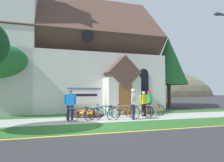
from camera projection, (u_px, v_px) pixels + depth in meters
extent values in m
plane|color=#333335|center=(75.00, 116.00, 13.19)|extent=(140.00, 140.00, 0.00)
cube|color=#B7B5AD|center=(97.00, 119.00, 11.59)|extent=(32.00, 2.77, 0.01)
cube|color=#2D6628|center=(110.00, 127.00, 9.15)|extent=(32.00, 2.35, 0.01)
cube|color=#2D6628|center=(90.00, 115.00, 13.78)|extent=(24.00, 1.82, 0.01)
cube|color=yellow|center=(120.00, 132.00, 7.88)|extent=(28.00, 0.16, 0.01)
cube|color=silver|center=(79.00, 84.00, 19.17)|extent=(13.09, 9.23, 4.61)
cube|color=brown|center=(79.00, 44.00, 19.37)|extent=(13.59, 9.39, 9.39)
cube|color=silver|center=(15.00, 34.00, 14.76)|extent=(2.79, 2.79, 11.69)
cube|color=silver|center=(121.00, 96.00, 14.65)|extent=(2.40, 1.60, 2.60)
cube|color=brown|center=(121.00, 73.00, 14.74)|extent=(2.40, 1.80, 2.40)
cube|color=brown|center=(125.00, 100.00, 13.85)|extent=(1.00, 0.06, 2.10)
cube|color=black|center=(144.00, 85.00, 16.09)|extent=(0.76, 0.06, 1.90)
cone|color=black|center=(144.00, 74.00, 16.14)|extent=(0.80, 0.06, 0.80)
cylinder|color=black|center=(88.00, 36.00, 14.92)|extent=(0.90, 0.06, 0.90)
cube|color=slate|center=(71.00, 110.00, 13.38)|extent=(0.12, 0.12, 0.76)
cube|color=slate|center=(97.00, 109.00, 13.90)|extent=(0.12, 0.12, 0.76)
cube|color=white|center=(84.00, 97.00, 13.69)|extent=(2.19, 0.10, 0.99)
cube|color=slate|center=(84.00, 89.00, 13.72)|extent=(2.31, 0.14, 0.12)
cube|color=black|center=(84.00, 95.00, 13.65)|extent=(1.75, 0.03, 0.16)
cylinder|color=#382319|center=(86.00, 115.00, 13.11)|extent=(2.34, 2.34, 0.10)
ellipsoid|color=red|center=(93.00, 112.00, 13.24)|extent=(0.36, 0.36, 0.24)
ellipsoid|color=orange|center=(85.00, 112.00, 13.74)|extent=(0.36, 0.36, 0.24)
ellipsoid|color=red|center=(79.00, 112.00, 13.45)|extent=(0.36, 0.36, 0.24)
ellipsoid|color=gold|center=(82.00, 113.00, 12.66)|extent=(0.36, 0.36, 0.24)
ellipsoid|color=gold|center=(90.00, 114.00, 12.53)|extent=(0.36, 0.36, 0.24)
torus|color=black|center=(90.00, 115.00, 11.07)|extent=(0.69, 0.21, 0.70)
torus|color=black|center=(73.00, 116.00, 10.55)|extent=(0.69, 0.21, 0.70)
cylinder|color=black|center=(79.00, 112.00, 10.73)|extent=(0.53, 0.17, 0.43)
cylinder|color=black|center=(81.00, 108.00, 10.80)|extent=(0.72, 0.22, 0.05)
cylinder|color=black|center=(85.00, 112.00, 10.93)|extent=(0.25, 0.10, 0.44)
cylinder|color=black|center=(86.00, 115.00, 10.96)|extent=(0.40, 0.14, 0.09)
cylinder|color=black|center=(88.00, 111.00, 11.03)|extent=(0.21, 0.09, 0.39)
cylinder|color=black|center=(73.00, 112.00, 10.58)|extent=(0.12, 0.06, 0.36)
ellipsoid|color=black|center=(87.00, 107.00, 11.00)|extent=(0.25, 0.14, 0.05)
cylinder|color=silver|center=(74.00, 108.00, 10.61)|extent=(0.43, 0.14, 0.03)
cylinder|color=silver|center=(83.00, 116.00, 10.86)|extent=(0.18, 0.07, 0.18)
torus|color=black|center=(114.00, 112.00, 12.48)|extent=(0.70, 0.12, 0.70)
torus|color=black|center=(98.00, 113.00, 12.06)|extent=(0.70, 0.12, 0.70)
cylinder|color=#19723F|center=(104.00, 110.00, 12.21)|extent=(0.56, 0.10, 0.47)
cylinder|color=#19723F|center=(105.00, 106.00, 12.27)|extent=(0.77, 0.13, 0.07)
cylinder|color=#19723F|center=(110.00, 110.00, 12.37)|extent=(0.26, 0.07, 0.42)
cylinder|color=#19723F|center=(111.00, 112.00, 12.40)|extent=(0.42, 0.09, 0.09)
cylinder|color=#19723F|center=(113.00, 109.00, 12.45)|extent=(0.22, 0.06, 0.37)
cylinder|color=#19723F|center=(99.00, 109.00, 12.08)|extent=(0.12, 0.05, 0.40)
ellipsoid|color=black|center=(111.00, 106.00, 12.43)|extent=(0.25, 0.11, 0.05)
cylinder|color=silver|center=(100.00, 106.00, 12.11)|extent=(0.44, 0.08, 0.03)
cylinder|color=silver|center=(108.00, 113.00, 12.31)|extent=(0.18, 0.04, 0.18)
torus|color=black|center=(149.00, 112.00, 12.21)|extent=(0.72, 0.18, 0.73)
torus|color=black|center=(135.00, 113.00, 11.72)|extent=(0.72, 0.18, 0.73)
cylinder|color=#A51E19|center=(140.00, 110.00, 11.89)|extent=(0.56, 0.15, 0.48)
cylinder|color=#A51E19|center=(141.00, 106.00, 11.96)|extent=(0.76, 0.19, 0.05)
cylinder|color=#A51E19|center=(145.00, 109.00, 12.08)|extent=(0.26, 0.09, 0.49)
cylinder|color=#A51E19|center=(146.00, 113.00, 12.11)|extent=(0.42, 0.12, 0.09)
cylinder|color=#A51E19|center=(147.00, 109.00, 12.18)|extent=(0.22, 0.08, 0.44)
cylinder|color=#A51E19|center=(135.00, 110.00, 11.75)|extent=(0.12, 0.06, 0.41)
ellipsoid|color=black|center=(146.00, 105.00, 12.15)|extent=(0.25, 0.13, 0.05)
cylinder|color=silver|center=(136.00, 106.00, 11.78)|extent=(0.44, 0.12, 0.03)
cylinder|color=silver|center=(143.00, 113.00, 12.01)|extent=(0.18, 0.06, 0.18)
torus|color=black|center=(116.00, 112.00, 12.13)|extent=(0.70, 0.23, 0.72)
torus|color=black|center=(130.00, 111.00, 12.69)|extent=(0.70, 0.23, 0.72)
cylinder|color=#B7B7BC|center=(125.00, 109.00, 12.51)|extent=(0.54, 0.19, 0.44)
cylinder|color=#B7B7BC|center=(124.00, 106.00, 12.46)|extent=(0.74, 0.24, 0.09)
cylinder|color=#B7B7BC|center=(120.00, 109.00, 12.30)|extent=(0.26, 0.10, 0.48)
cylinder|color=#B7B7BC|center=(119.00, 113.00, 12.24)|extent=(0.41, 0.15, 0.09)
cylinder|color=#B7B7BC|center=(117.00, 109.00, 12.19)|extent=(0.22, 0.09, 0.43)
cylinder|color=#B7B7BC|center=(129.00, 109.00, 12.68)|extent=(0.12, 0.07, 0.37)
ellipsoid|color=black|center=(119.00, 105.00, 12.25)|extent=(0.25, 0.14, 0.05)
cylinder|color=silver|center=(128.00, 105.00, 12.66)|extent=(0.43, 0.15, 0.03)
cylinder|color=silver|center=(122.00, 113.00, 12.35)|extent=(0.18, 0.07, 0.18)
torus|color=black|center=(161.00, 111.00, 13.37)|extent=(0.69, 0.19, 0.70)
torus|color=black|center=(149.00, 111.00, 12.86)|extent=(0.69, 0.19, 0.70)
cylinder|color=orange|center=(153.00, 109.00, 13.04)|extent=(0.54, 0.16, 0.44)
cylinder|color=orange|center=(154.00, 105.00, 13.11)|extent=(0.74, 0.20, 0.08)
cylinder|color=orange|center=(157.00, 108.00, 13.23)|extent=(0.26, 0.09, 0.47)
cylinder|color=orange|center=(158.00, 111.00, 13.27)|extent=(0.41, 0.13, 0.09)
cylinder|color=orange|center=(160.00, 108.00, 13.33)|extent=(0.22, 0.08, 0.42)
cylinder|color=orange|center=(150.00, 109.00, 12.89)|extent=(0.12, 0.06, 0.37)
ellipsoid|color=black|center=(159.00, 104.00, 13.30)|extent=(0.25, 0.13, 0.05)
cylinder|color=silver|center=(150.00, 105.00, 12.92)|extent=(0.44, 0.13, 0.03)
cylinder|color=silver|center=(156.00, 112.00, 13.16)|extent=(0.18, 0.06, 0.18)
torus|color=black|center=(113.00, 114.00, 11.21)|extent=(0.71, 0.17, 0.72)
torus|color=black|center=(95.00, 114.00, 11.10)|extent=(0.71, 0.17, 0.72)
cylinder|color=#194CA5|center=(101.00, 111.00, 11.15)|extent=(0.55, 0.14, 0.48)
cylinder|color=#194CA5|center=(103.00, 107.00, 11.17)|extent=(0.74, 0.18, 0.04)
cylinder|color=#194CA5|center=(108.00, 111.00, 11.19)|extent=(0.26, 0.08, 0.47)
cylinder|color=#194CA5|center=(110.00, 115.00, 11.19)|extent=(0.41, 0.11, 0.09)
cylinder|color=#194CA5|center=(112.00, 111.00, 11.21)|extent=(0.22, 0.08, 0.42)
cylinder|color=#194CA5|center=(96.00, 111.00, 11.12)|extent=(0.12, 0.06, 0.41)
ellipsoid|color=black|center=(110.00, 106.00, 11.21)|extent=(0.25, 0.12, 0.05)
cylinder|color=silver|center=(97.00, 107.00, 11.13)|extent=(0.44, 0.11, 0.03)
cylinder|color=silver|center=(106.00, 115.00, 11.16)|extent=(0.18, 0.05, 0.18)
cylinder|color=#191E38|center=(72.00, 113.00, 11.08)|extent=(0.15, 0.15, 0.84)
cylinder|color=#191E38|center=(68.00, 113.00, 11.05)|extent=(0.15, 0.15, 0.84)
cube|color=blue|center=(70.00, 100.00, 11.11)|extent=(0.50, 0.28, 0.61)
sphere|color=tan|center=(70.00, 92.00, 11.13)|extent=(0.22, 0.22, 0.22)
ellipsoid|color=#1E59B2|center=(70.00, 91.00, 11.13)|extent=(0.27, 0.31, 0.15)
cylinder|color=blue|center=(75.00, 99.00, 11.10)|extent=(0.09, 0.13, 0.56)
cylinder|color=blue|center=(65.00, 99.00, 11.11)|extent=(0.09, 0.23, 0.55)
cylinder|color=#191E38|center=(148.00, 109.00, 13.83)|extent=(0.15, 0.15, 0.81)
cylinder|color=#191E38|center=(150.00, 109.00, 13.65)|extent=(0.15, 0.15, 0.81)
cube|color=green|center=(149.00, 99.00, 13.78)|extent=(0.24, 0.48, 0.59)
sphere|color=#936B51|center=(149.00, 93.00, 13.80)|extent=(0.21, 0.21, 0.21)
ellipsoid|color=red|center=(149.00, 92.00, 13.80)|extent=(0.28, 0.25, 0.15)
cylinder|color=green|center=(147.00, 98.00, 14.05)|extent=(0.09, 0.19, 0.54)
cylinder|color=green|center=(151.00, 98.00, 13.51)|extent=(0.09, 0.09, 0.53)
cylinder|color=black|center=(145.00, 110.00, 13.11)|extent=(0.15, 0.15, 0.80)
cylinder|color=black|center=(143.00, 110.00, 12.95)|extent=(0.15, 0.15, 0.80)
cube|color=yellow|center=(144.00, 99.00, 13.06)|extent=(0.49, 0.39, 0.58)
sphere|color=tan|center=(144.00, 93.00, 13.08)|extent=(0.21, 0.21, 0.21)
ellipsoid|color=silver|center=(144.00, 93.00, 13.09)|extent=(0.31, 0.33, 0.14)
cylinder|color=yellow|center=(147.00, 99.00, 13.24)|extent=(0.09, 0.09, 0.52)
cylinder|color=yellow|center=(141.00, 99.00, 12.89)|extent=(0.09, 0.20, 0.53)
cylinder|color=#191E38|center=(133.00, 112.00, 11.38)|extent=(0.15, 0.15, 0.88)
cylinder|color=#191E38|center=(133.00, 112.00, 11.56)|extent=(0.15, 0.15, 0.88)
cube|color=silver|center=(133.00, 99.00, 11.51)|extent=(0.39, 0.53, 0.64)
sphere|color=tan|center=(133.00, 91.00, 11.53)|extent=(0.23, 0.23, 0.23)
ellipsoid|color=silver|center=(133.00, 90.00, 11.53)|extent=(0.36, 0.33, 0.16)
cylinder|color=silver|center=(133.00, 98.00, 11.22)|extent=(0.09, 0.24, 0.58)
cylinder|color=silver|center=(134.00, 98.00, 11.80)|extent=(0.09, 0.24, 0.58)
ellipsoid|color=#3F3F44|center=(217.00, 14.00, 11.34)|extent=(0.44, 0.28, 0.20)
cylinder|color=#4C3823|center=(169.00, 96.00, 20.50)|extent=(0.36, 0.36, 2.31)
cone|color=#23662D|center=(168.00, 61.00, 20.69)|extent=(3.84, 3.84, 4.91)
ellipsoid|color=#847A5B|center=(92.00, 96.00, 74.98)|extent=(99.71, 55.51, 26.71)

